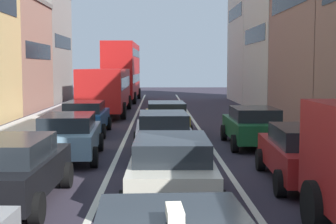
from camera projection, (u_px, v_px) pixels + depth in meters
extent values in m
cube|color=#B6B6B6|center=(25.00, 129.00, 23.44)|extent=(2.60, 64.00, 0.14)
cube|color=silver|center=(129.00, 130.00, 23.55)|extent=(0.16, 60.00, 0.01)
cube|color=silver|center=(200.00, 130.00, 23.63)|extent=(0.16, 60.00, 0.01)
cube|color=black|center=(39.00, 51.00, 33.79)|extent=(0.02, 7.04, 1.10)
cube|color=gray|center=(23.00, 48.00, 42.42)|extent=(7.00, 8.70, 9.39)
cube|color=black|center=(63.00, 42.00, 42.45)|extent=(0.02, 7.04, 1.10)
cube|color=beige|center=(275.00, 21.00, 42.68)|extent=(7.00, 8.70, 13.99)
cube|color=black|center=(235.00, 13.00, 42.54)|extent=(0.02, 7.04, 1.10)
cube|color=beige|center=(304.00, 42.00, 34.12)|extent=(7.00, 8.70, 9.52)
cube|color=black|center=(254.00, 35.00, 34.00)|extent=(0.02, 7.04, 1.10)
cylinder|color=black|center=(315.00, 207.00, 8.92)|extent=(0.31, 0.96, 0.96)
cube|color=#F2EACC|center=(175.00, 213.00, 4.74)|extent=(0.18, 0.45, 0.12)
cube|color=beige|center=(171.00, 172.00, 10.93)|extent=(1.85, 4.32, 0.70)
cube|color=#1E2328|center=(171.00, 149.00, 10.68)|extent=(1.61, 2.43, 0.52)
cylinder|color=black|center=(134.00, 174.00, 12.40)|extent=(0.23, 0.64, 0.64)
cylinder|color=black|center=(207.00, 174.00, 12.42)|extent=(0.23, 0.64, 0.64)
cylinder|color=black|center=(125.00, 206.00, 9.49)|extent=(0.23, 0.64, 0.64)
cylinder|color=black|center=(220.00, 206.00, 9.51)|extent=(0.23, 0.64, 0.64)
cube|color=black|center=(12.00, 174.00, 10.77)|extent=(1.85, 4.32, 0.70)
cube|color=#1E2328|center=(8.00, 150.00, 10.52)|extent=(1.61, 2.43, 0.52)
cylinder|color=black|center=(67.00, 175.00, 12.26)|extent=(0.23, 0.64, 0.64)
cylinder|color=black|center=(37.00, 209.00, 9.35)|extent=(0.23, 0.64, 0.64)
cube|color=silver|center=(163.00, 136.00, 16.72)|extent=(1.91, 4.34, 0.70)
cube|color=#1E2328|center=(163.00, 120.00, 16.47)|extent=(1.65, 2.45, 0.52)
cylinder|color=black|center=(137.00, 140.00, 18.17)|extent=(0.24, 0.65, 0.64)
cylinder|color=black|center=(186.00, 140.00, 18.25)|extent=(0.24, 0.65, 0.64)
cylinder|color=black|center=(135.00, 154.00, 15.26)|extent=(0.24, 0.65, 0.64)
cylinder|color=black|center=(194.00, 153.00, 15.35)|extent=(0.24, 0.65, 0.64)
cube|color=#759EB7|center=(69.00, 139.00, 16.05)|extent=(2.03, 4.39, 0.70)
cube|color=#1E2328|center=(68.00, 123.00, 15.80)|extent=(1.71, 2.49, 0.52)
cylinder|color=black|center=(48.00, 143.00, 17.47)|extent=(0.25, 0.65, 0.64)
cylinder|color=black|center=(100.00, 142.00, 17.60)|extent=(0.25, 0.65, 0.64)
cylinder|color=black|center=(32.00, 158.00, 14.56)|extent=(0.25, 0.65, 0.64)
cylinder|color=black|center=(94.00, 157.00, 14.70)|extent=(0.25, 0.65, 0.64)
cube|color=#B29319|center=(166.00, 120.00, 21.69)|extent=(1.89, 4.34, 0.70)
cube|color=#1E2328|center=(166.00, 108.00, 21.44)|extent=(1.64, 2.44, 0.52)
cylinder|color=black|center=(145.00, 124.00, 23.14)|extent=(0.23, 0.64, 0.64)
cylinder|color=black|center=(184.00, 124.00, 23.22)|extent=(0.23, 0.64, 0.64)
cylinder|color=black|center=(145.00, 133.00, 20.23)|extent=(0.23, 0.64, 0.64)
cylinder|color=black|center=(190.00, 132.00, 20.31)|extent=(0.23, 0.64, 0.64)
cube|color=#194C8C|center=(85.00, 119.00, 22.06)|extent=(1.85, 4.32, 0.70)
cube|color=#1E2328|center=(85.00, 107.00, 21.81)|extent=(1.61, 2.42, 0.52)
cylinder|color=black|center=(70.00, 123.00, 23.52)|extent=(0.23, 0.64, 0.64)
cylinder|color=black|center=(109.00, 123.00, 23.58)|extent=(0.23, 0.64, 0.64)
cylinder|color=black|center=(59.00, 131.00, 20.61)|extent=(0.23, 0.64, 0.64)
cylinder|color=black|center=(103.00, 131.00, 20.67)|extent=(0.23, 0.64, 0.64)
cube|color=#A51E1E|center=(305.00, 157.00, 12.79)|extent=(2.03, 4.39, 0.70)
cube|color=#1E2328|center=(307.00, 137.00, 12.54)|extent=(1.71, 2.49, 0.52)
cylinder|color=black|center=(260.00, 160.00, 14.30)|extent=(0.25, 0.65, 0.64)
cylinder|color=black|center=(324.00, 160.00, 14.24)|extent=(0.25, 0.65, 0.64)
cylinder|color=black|center=(280.00, 183.00, 11.39)|extent=(0.25, 0.65, 0.64)
cube|color=#19592D|center=(253.00, 129.00, 18.76)|extent=(1.82, 4.31, 0.70)
cube|color=#1E2328|center=(254.00, 114.00, 18.51)|extent=(1.59, 2.41, 0.52)
cylinder|color=black|center=(224.00, 133.00, 20.23)|extent=(0.22, 0.64, 0.64)
cylinder|color=black|center=(268.00, 132.00, 20.26)|extent=(0.22, 0.64, 0.64)
cylinder|color=black|center=(235.00, 144.00, 17.32)|extent=(0.22, 0.64, 0.64)
cylinder|color=black|center=(286.00, 143.00, 17.35)|extent=(0.22, 0.64, 0.64)
cube|color=#B21919|center=(106.00, 88.00, 31.27)|extent=(2.62, 10.53, 2.40)
cube|color=black|center=(106.00, 82.00, 31.23)|extent=(2.64, 9.90, 0.70)
cylinder|color=black|center=(94.00, 102.00, 35.10)|extent=(0.31, 1.00, 1.00)
cylinder|color=black|center=(129.00, 102.00, 35.18)|extent=(0.31, 1.00, 1.00)
cylinder|color=black|center=(80.00, 111.00, 28.20)|extent=(0.31, 1.00, 1.00)
cylinder|color=black|center=(123.00, 111.00, 28.28)|extent=(0.31, 1.00, 1.00)
cube|color=#B21919|center=(122.00, 82.00, 43.08)|extent=(2.66, 10.54, 2.40)
cube|color=black|center=(122.00, 78.00, 43.04)|extent=(2.68, 9.91, 0.70)
cube|color=#B21919|center=(122.00, 56.00, 42.87)|extent=(2.66, 10.54, 2.16)
cube|color=black|center=(122.00, 53.00, 42.85)|extent=(2.68, 9.91, 0.64)
cylinder|color=black|center=(113.00, 93.00, 46.94)|extent=(0.32, 1.00, 1.00)
cylinder|color=black|center=(139.00, 93.00, 46.96)|extent=(0.32, 1.00, 1.00)
cylinder|color=black|center=(104.00, 98.00, 40.04)|extent=(0.32, 1.00, 1.00)
cylinder|color=black|center=(134.00, 98.00, 40.06)|extent=(0.32, 1.00, 1.00)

